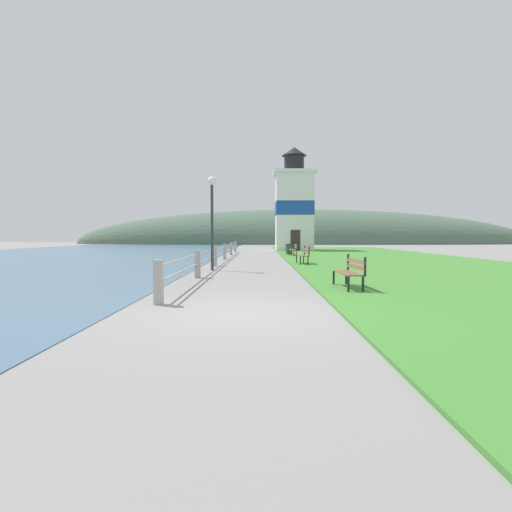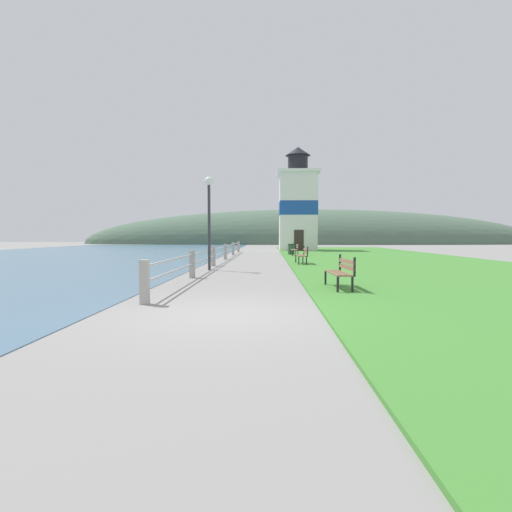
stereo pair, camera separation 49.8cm
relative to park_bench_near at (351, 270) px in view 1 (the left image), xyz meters
The scene contains 11 objects.
ground_plane 4.41m from the park_bench_near, 130.64° to the right, with size 160.00×160.00×0.00m, color gray.
grass_verge 13.98m from the park_bench_near, 68.86° to the left, with size 12.00×49.08×0.06m.
water_strip 21.62m from the park_bench_near, 142.92° to the left, with size 24.00×78.53×0.01m.
seawall_railing 12.02m from the park_bench_near, 112.75° to the left, with size 0.18×26.99×0.96m.
park_bench_near is the anchor object (origin of this frame).
park_bench_midway 9.31m from the park_bench_near, 91.54° to the left, with size 0.51×1.63×0.94m.
park_bench_far 17.55m from the park_bench_near, 90.20° to the left, with size 0.51×1.65×0.94m.
lighthouse 28.66m from the park_bench_near, 88.28° to the left, with size 4.06×4.06×10.05m.
trash_bin 19.26m from the park_bench_near, 90.81° to the left, with size 0.54×0.54×0.84m.
lamp_post 7.88m from the park_bench_near, 126.47° to the left, with size 0.36×0.36×3.96m.
distant_hillside 59.62m from the park_bench_near, 85.05° to the left, with size 80.00×16.00×12.00m.
Camera 1 is at (0.39, -7.49, 1.49)m, focal length 28.00 mm.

